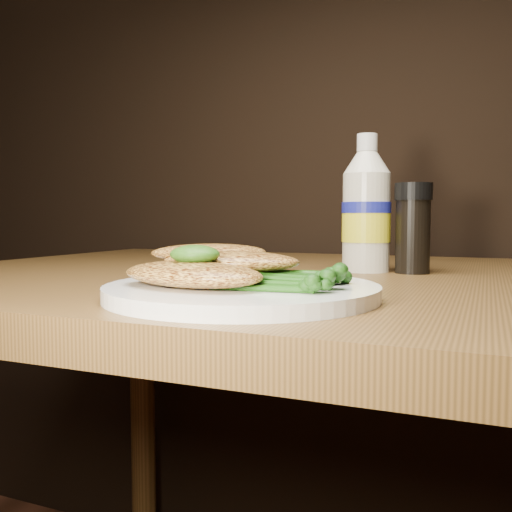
% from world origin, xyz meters
% --- Properties ---
extents(wall_back, '(3.00, 0.01, 2.50)m').
position_xyz_m(wall_back, '(0.00, 1.50, 1.25)').
color(wall_back, black).
rests_on(wall_back, ground).
extents(plate, '(0.26, 0.26, 0.01)m').
position_xyz_m(plate, '(-0.02, 0.80, 0.76)').
color(plate, white).
rests_on(plate, dining_table).
extents(chicken_front, '(0.16, 0.10, 0.02)m').
position_xyz_m(chicken_front, '(-0.05, 0.76, 0.78)').
color(chicken_front, gold).
rests_on(chicken_front, plate).
extents(chicken_mid, '(0.15, 0.09, 0.02)m').
position_xyz_m(chicken_mid, '(-0.04, 0.81, 0.78)').
color(chicken_mid, gold).
rests_on(chicken_mid, plate).
extents(chicken_back, '(0.13, 0.12, 0.02)m').
position_xyz_m(chicken_back, '(-0.07, 0.83, 0.79)').
color(chicken_back, gold).
rests_on(chicken_back, plate).
extents(pesto_front, '(0.05, 0.05, 0.02)m').
position_xyz_m(pesto_front, '(-0.05, 0.76, 0.79)').
color(pesto_front, black).
rests_on(pesto_front, chicken_front).
extents(broccolini_bundle, '(0.15, 0.13, 0.02)m').
position_xyz_m(broccolini_bundle, '(0.02, 0.80, 0.77)').
color(broccolini_bundle, '#1C4E11').
rests_on(broccolini_bundle, plate).
extents(mayo_bottle, '(0.08, 0.08, 0.19)m').
position_xyz_m(mayo_bottle, '(0.04, 1.10, 0.85)').
color(mayo_bottle, beige).
rests_on(mayo_bottle, dining_table).
extents(pepper_grinder, '(0.06, 0.06, 0.12)m').
position_xyz_m(pepper_grinder, '(0.10, 1.10, 0.81)').
color(pepper_grinder, black).
rests_on(pepper_grinder, dining_table).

